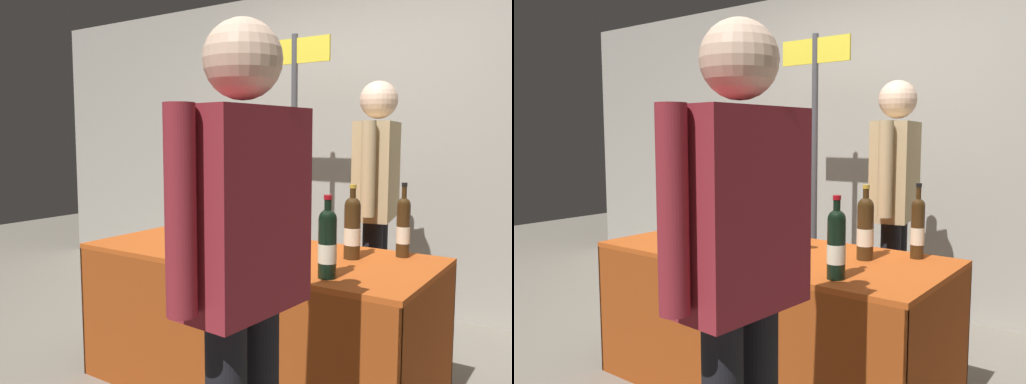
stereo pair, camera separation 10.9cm
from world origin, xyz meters
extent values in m
cube|color=#9E998E|center=(0.00, 1.70, 1.25)|extent=(7.21, 0.12, 2.49)
cube|color=#B74C19|center=(0.00, 0.00, 0.73)|extent=(1.78, 0.79, 0.02)
cube|color=#963E14|center=(0.00, -0.39, 0.36)|extent=(1.78, 0.01, 0.71)
cube|color=#963E14|center=(0.00, 0.39, 0.36)|extent=(1.78, 0.01, 0.71)
cube|color=#963E14|center=(-0.89, 0.00, 0.36)|extent=(0.01, 0.79, 0.71)
cube|color=#963E14|center=(0.89, 0.00, 0.36)|extent=(0.01, 0.79, 0.71)
cylinder|color=#192333|center=(-0.32, -0.08, 0.85)|extent=(0.07, 0.07, 0.23)
sphere|color=#192333|center=(-0.32, -0.08, 0.97)|extent=(0.07, 0.07, 0.07)
cylinder|color=#192333|center=(-0.32, -0.08, 1.00)|extent=(0.03, 0.03, 0.07)
cylinder|color=black|center=(-0.32, -0.08, 1.05)|extent=(0.03, 0.03, 0.02)
cylinder|color=beige|center=(-0.32, -0.08, 0.83)|extent=(0.07, 0.07, 0.07)
cylinder|color=#38230F|center=(0.48, 0.11, 0.87)|extent=(0.08, 0.08, 0.26)
sphere|color=#38230F|center=(0.48, 0.11, 0.99)|extent=(0.08, 0.08, 0.08)
cylinder|color=#38230F|center=(0.48, 0.11, 1.03)|extent=(0.03, 0.03, 0.08)
cylinder|color=#B7932D|center=(0.48, 0.11, 1.08)|extent=(0.03, 0.03, 0.02)
cylinder|color=beige|center=(0.48, 0.11, 0.85)|extent=(0.08, 0.08, 0.08)
cylinder|color=#38230F|center=(0.66, 0.28, 0.87)|extent=(0.06, 0.06, 0.26)
sphere|color=#38230F|center=(0.66, 0.28, 0.99)|extent=(0.06, 0.06, 0.06)
cylinder|color=#38230F|center=(0.66, 0.28, 1.04)|extent=(0.02, 0.02, 0.09)
cylinder|color=black|center=(0.66, 0.28, 1.09)|extent=(0.03, 0.03, 0.02)
cylinder|color=beige|center=(0.66, 0.28, 0.85)|extent=(0.07, 0.07, 0.08)
cylinder|color=#38230F|center=(-0.20, -0.07, 0.86)|extent=(0.08, 0.08, 0.24)
sphere|color=#38230F|center=(-0.20, -0.07, 0.98)|extent=(0.08, 0.08, 0.08)
cylinder|color=#38230F|center=(-0.20, -0.07, 1.02)|extent=(0.03, 0.03, 0.07)
cylinder|color=#B7932D|center=(-0.20, -0.07, 1.06)|extent=(0.04, 0.04, 0.02)
cylinder|color=beige|center=(-0.20, -0.07, 0.84)|extent=(0.08, 0.08, 0.08)
cylinder|color=black|center=(0.53, -0.26, 0.86)|extent=(0.08, 0.08, 0.25)
sphere|color=black|center=(0.53, -0.26, 0.99)|extent=(0.07, 0.07, 0.07)
cylinder|color=black|center=(0.53, -0.26, 1.02)|extent=(0.03, 0.03, 0.08)
cylinder|color=maroon|center=(0.53, -0.26, 1.07)|extent=(0.03, 0.03, 0.02)
cylinder|color=beige|center=(0.53, -0.26, 0.84)|extent=(0.08, 0.08, 0.08)
cylinder|color=black|center=(-0.07, -0.29, 0.86)|extent=(0.07, 0.07, 0.24)
sphere|color=black|center=(-0.07, -0.29, 0.98)|extent=(0.07, 0.07, 0.07)
cylinder|color=black|center=(-0.07, -0.29, 1.03)|extent=(0.03, 0.03, 0.09)
cylinder|color=#B7932D|center=(-0.07, -0.29, 1.08)|extent=(0.03, 0.03, 0.02)
cylinder|color=beige|center=(-0.07, -0.29, 0.84)|extent=(0.07, 0.07, 0.08)
cylinder|color=silver|center=(0.13, 0.09, 0.74)|extent=(0.07, 0.07, 0.00)
cylinder|color=silver|center=(0.13, 0.09, 0.78)|extent=(0.01, 0.01, 0.07)
cone|color=silver|center=(0.13, 0.09, 0.85)|extent=(0.07, 0.07, 0.07)
cylinder|color=silver|center=(-0.39, 0.23, 0.74)|extent=(0.06, 0.06, 0.00)
cylinder|color=silver|center=(-0.39, 0.23, 0.78)|extent=(0.01, 0.01, 0.08)
cone|color=silver|center=(-0.39, 0.23, 0.86)|extent=(0.07, 0.07, 0.07)
cylinder|color=slate|center=(-0.18, 0.16, 0.81)|extent=(0.08, 0.08, 0.15)
cylinder|color=#38722D|center=(-0.16, 0.17, 0.93)|extent=(0.02, 0.01, 0.24)
ellipsoid|color=gold|center=(-0.15, 0.17, 1.06)|extent=(0.03, 0.03, 0.05)
cylinder|color=#38722D|center=(-0.19, 0.18, 0.95)|extent=(0.04, 0.04, 0.27)
ellipsoid|color=#E05B1E|center=(-0.17, 0.19, 1.09)|extent=(0.03, 0.03, 0.05)
cylinder|color=#38722D|center=(-0.18, 0.17, 0.92)|extent=(0.01, 0.03, 0.22)
ellipsoid|color=#E05B1E|center=(-0.18, 0.15, 1.03)|extent=(0.03, 0.03, 0.05)
cylinder|color=#38722D|center=(-0.19, 0.16, 0.94)|extent=(0.05, 0.01, 0.25)
ellipsoid|color=red|center=(-0.16, 0.16, 1.06)|extent=(0.03, 0.03, 0.05)
cylinder|color=#38722D|center=(-0.19, 0.17, 0.92)|extent=(0.01, 0.03, 0.22)
ellipsoid|color=#E05B1E|center=(-0.19, 0.18, 1.03)|extent=(0.03, 0.03, 0.05)
cylinder|color=#38722D|center=(-0.19, 0.16, 0.95)|extent=(0.01, 0.04, 0.27)
ellipsoid|color=gold|center=(-0.19, 0.18, 1.09)|extent=(0.03, 0.03, 0.05)
cylinder|color=black|center=(0.29, 0.95, 0.41)|extent=(0.12, 0.12, 0.82)
cylinder|color=black|center=(0.32, 0.77, 0.41)|extent=(0.12, 0.12, 0.82)
cube|color=tan|center=(0.30, 0.86, 1.11)|extent=(0.30, 0.51, 0.58)
sphere|color=beige|center=(0.30, 0.86, 1.53)|extent=(0.23, 0.23, 0.23)
cylinder|color=tan|center=(0.25, 1.14, 1.14)|extent=(0.08, 0.08, 0.54)
cylinder|color=tan|center=(0.36, 0.58, 1.14)|extent=(0.08, 0.08, 0.54)
cube|color=maroon|center=(0.61, -0.96, 1.11)|extent=(0.24, 0.41, 0.58)
sphere|color=beige|center=(0.61, -0.96, 1.53)|extent=(0.23, 0.23, 0.23)
cylinder|color=maroon|center=(0.59, -1.21, 1.13)|extent=(0.08, 0.08, 0.53)
cylinder|color=maroon|center=(0.63, -0.72, 1.13)|extent=(0.08, 0.08, 0.53)
cylinder|color=#47474C|center=(-0.38, 1.04, 1.01)|extent=(0.04, 0.04, 2.02)
cube|color=yellow|center=(-0.38, 1.04, 1.90)|extent=(0.54, 0.02, 0.17)
camera|label=1|loc=(1.46, -2.16, 1.32)|focal=36.55mm
camera|label=2|loc=(1.55, -2.09, 1.32)|focal=36.55mm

